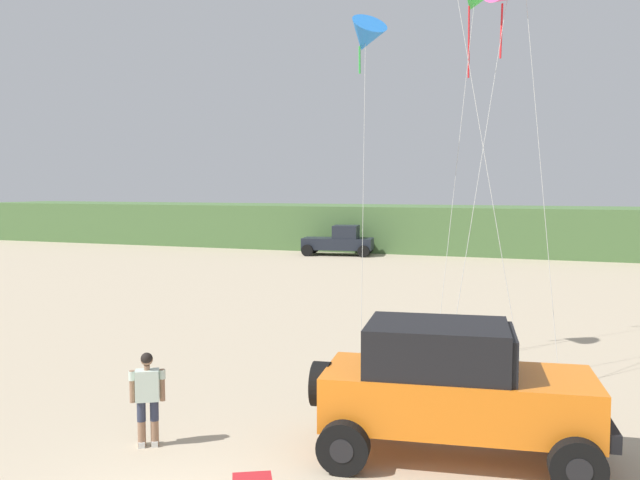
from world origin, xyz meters
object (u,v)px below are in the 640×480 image
person_watching (147,394)px  distant_pickup (340,241)px  kite_orange_streamer (365,37)px  jeep (454,387)px

person_watching → distant_pickup: 33.20m
distant_pickup → kite_orange_streamer: (9.40, -25.46, 7.33)m
person_watching → kite_orange_streamer: (1.84, 6.87, 7.33)m
distant_pickup → kite_orange_streamer: size_ratio=0.55×
distant_pickup → kite_orange_streamer: bearing=-69.7°
person_watching → kite_orange_streamer: 10.21m
distant_pickup → jeep: bearing=-67.8°
jeep → person_watching: bearing=-164.5°
jeep → person_watching: jeep is taller
distant_pickup → kite_orange_streamer: 28.11m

